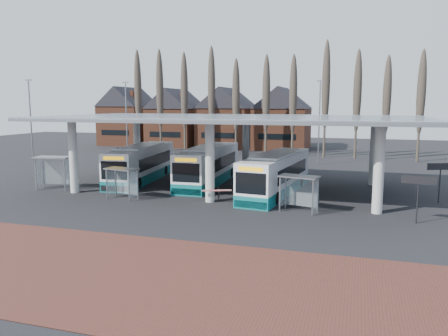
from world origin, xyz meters
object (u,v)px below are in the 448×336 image
(bus_0, at_px, (142,164))
(shelter_2, at_px, (300,185))
(shelter_0, at_px, (54,165))
(bus_1, at_px, (209,166))
(shelter_1, at_px, (123,176))
(bus_2, at_px, (276,175))

(bus_0, distance_m, shelter_2, 18.15)
(shelter_0, height_order, shelter_2, shelter_0)
(bus_1, bearing_deg, shelter_0, -152.63)
(shelter_0, bearing_deg, shelter_1, -22.52)
(bus_0, xyz_separation_m, bus_1, (6.69, 0.63, 0.02))
(bus_2, bearing_deg, bus_0, 176.43)
(bus_0, relative_size, shelter_1, 4.50)
(bus_1, bearing_deg, shelter_2, -44.15)
(bus_0, height_order, shelter_2, bus_0)
(bus_1, distance_m, shelter_2, 12.92)
(shelter_0, bearing_deg, shelter_2, -15.01)
(shelter_2, bearing_deg, bus_2, 127.67)
(bus_2, bearing_deg, shelter_0, -162.50)
(shelter_1, bearing_deg, shelter_2, 9.87)
(bus_2, bearing_deg, shelter_1, -147.62)
(bus_1, xyz_separation_m, shelter_1, (-4.20, -8.46, 0.12))
(bus_2, height_order, shelter_1, bus_2)
(bus_0, xyz_separation_m, shelter_0, (-5.26, -6.08, 0.46))
(bus_1, xyz_separation_m, bus_2, (6.95, -3.08, -0.04))
(shelter_2, bearing_deg, shelter_0, -172.65)
(shelter_1, distance_m, shelter_2, 13.78)
(shelter_0, height_order, shelter_1, shelter_0)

